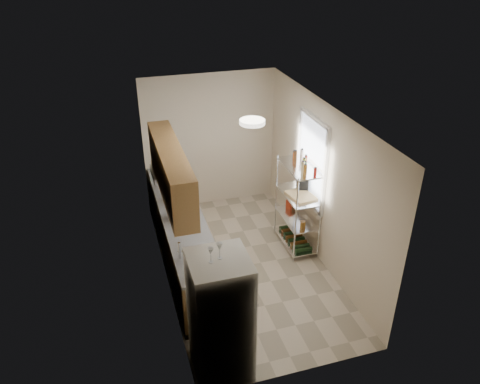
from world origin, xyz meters
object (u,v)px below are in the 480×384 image
object	(u,v)px
cutting_board	(301,196)
espresso_machine	(303,180)
rice_cooker	(176,213)
frying_pan_large	(171,200)
refrigerator	(220,316)

from	to	relation	value
cutting_board	espresso_machine	xyz separation A→B (m)	(0.12, 0.25, 0.14)
rice_cooker	frying_pan_large	bearing A→B (deg)	87.75
refrigerator	espresso_machine	distance (m)	3.08
refrigerator	rice_cooker	world-z (taller)	refrigerator
cutting_board	frying_pan_large	bearing A→B (deg)	161.72
rice_cooker	refrigerator	bearing A→B (deg)	-86.35
rice_cooker	cutting_board	xyz separation A→B (m)	(2.03, -0.10, 0.03)
cutting_board	espresso_machine	bearing A→B (deg)	63.64
refrigerator	espresso_machine	world-z (taller)	refrigerator
rice_cooker	frying_pan_large	distance (m)	0.57
frying_pan_large	espresso_machine	xyz separation A→B (m)	(2.13, -0.41, 0.24)
cutting_board	rice_cooker	bearing A→B (deg)	177.19
cutting_board	espresso_machine	distance (m)	0.31
refrigerator	espresso_machine	size ratio (longest dim) A/B	5.33
espresso_machine	refrigerator	bearing A→B (deg)	-113.43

